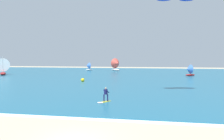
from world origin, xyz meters
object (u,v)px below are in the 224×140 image
at_px(sailboat_leading, 116,64).
at_px(kitesurfer, 105,97).
at_px(sailboat_mid_left, 189,70).
at_px(marker_buoy, 83,80).
at_px(sailboat_trailing, 88,66).
at_px(sailboat_center_horizon, 3,66).

bearing_deg(sailboat_leading, kitesurfer, -81.97).
xyz_separation_m(sailboat_mid_left, marker_buoy, (-24.36, -19.65, -1.21)).
relative_size(kitesurfer, sailboat_trailing, 0.57).
xyz_separation_m(kitesurfer, sailboat_mid_left, (15.18, 40.04, 0.99)).
distance_m(sailboat_trailing, sailboat_center_horizon, 32.15).
bearing_deg(sailboat_center_horizon, sailboat_leading, 40.59).
bearing_deg(sailboat_trailing, marker_buoy, -75.13).
distance_m(sailboat_leading, sailboat_center_horizon, 39.14).
distance_m(sailboat_leading, marker_buoy, 39.57).
height_order(kitesurfer, sailboat_leading, sailboat_leading).
height_order(sailboat_trailing, sailboat_center_horizon, sailboat_center_horizon).
distance_m(sailboat_mid_left, sailboat_center_horizon, 53.66).
bearing_deg(sailboat_trailing, sailboat_leading, -4.88).
bearing_deg(sailboat_trailing, sailboat_center_horizon, -124.61).
relative_size(sailboat_mid_left, sailboat_center_horizon, 0.63).
distance_m(sailboat_center_horizon, marker_buoy, 32.29).
xyz_separation_m(sailboat_leading, sailboat_trailing, (-11.47, 0.98, -0.88)).
relative_size(sailboat_trailing, marker_buoy, 4.49).
xyz_separation_m(kitesurfer, sailboat_leading, (-8.45, 59.90, 1.86)).
bearing_deg(marker_buoy, sailboat_trailing, 104.87).
height_order(sailboat_trailing, marker_buoy, sailboat_trailing).
xyz_separation_m(sailboat_leading, marker_buoy, (-0.72, -39.51, -2.08)).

